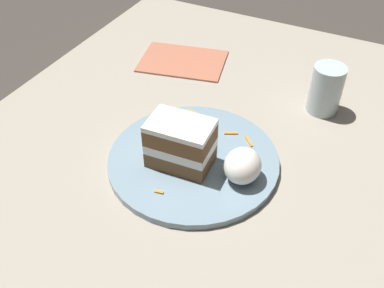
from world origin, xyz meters
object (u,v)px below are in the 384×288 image
(cake_slice, at_px, (181,143))
(menu_card, at_px, (183,61))
(plate, at_px, (192,160))
(orange_garnish, at_px, (183,122))
(drinking_glass, at_px, (325,92))
(cream_dollop, at_px, (243,166))

(cake_slice, relative_size, menu_card, 0.57)
(plate, distance_m, cake_slice, 0.05)
(plate, xyz_separation_m, menu_card, (-0.28, -0.16, -0.00))
(orange_garnish, xyz_separation_m, drinking_glass, (-0.17, 0.21, 0.03))
(plate, distance_m, cream_dollop, 0.10)
(cake_slice, distance_m, drinking_glass, 0.31)
(cake_slice, xyz_separation_m, cream_dollop, (-0.01, 0.10, -0.01))
(menu_card, bearing_deg, drinking_glass, 70.60)
(plate, xyz_separation_m, orange_garnish, (-0.07, -0.06, 0.01))
(orange_garnish, height_order, menu_card, orange_garnish)
(cake_slice, bearing_deg, cream_dollop, -87.96)
(plate, bearing_deg, menu_card, -149.69)
(cake_slice, xyz_separation_m, orange_garnish, (-0.09, -0.04, -0.04))
(drinking_glass, bearing_deg, menu_card, -96.45)
(cake_slice, relative_size, drinking_glass, 1.11)
(drinking_glass, height_order, menu_card, drinking_glass)
(plate, xyz_separation_m, cake_slice, (0.02, -0.01, 0.05))
(orange_garnish, height_order, drinking_glass, drinking_glass)
(cake_slice, bearing_deg, plate, -32.46)
(cream_dollop, bearing_deg, drinking_glass, 165.55)
(cream_dollop, distance_m, drinking_glass, 0.26)
(plate, height_order, menu_card, plate)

